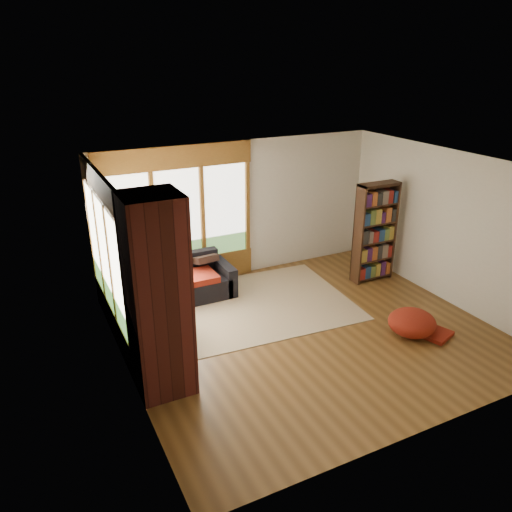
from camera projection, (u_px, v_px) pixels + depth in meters
name	position (u px, v px, depth m)	size (l,w,h in m)	color
floor	(307.00, 331.00, 7.82)	(5.50, 5.50, 0.00)	brown
ceiling	(314.00, 167.00, 6.84)	(5.50, 5.50, 0.00)	white
wall_back	(240.00, 210.00, 9.40)	(5.50, 0.04, 2.60)	silver
wall_front	(437.00, 334.00, 5.26)	(5.50, 0.04, 2.60)	silver
wall_left	(122.00, 292.00, 6.20)	(0.04, 5.00, 2.60)	silver
wall_right	(448.00, 227.00, 8.46)	(0.04, 5.00, 2.60)	silver
windows_back	(179.00, 216.00, 8.86)	(2.82, 0.10, 1.90)	brown
windows_left	(106.00, 255.00, 7.19)	(0.10, 2.62, 1.90)	brown
roller_blind	(94.00, 213.00, 7.74)	(0.03, 0.72, 0.90)	#617B54
brick_chimney	(158.00, 297.00, 6.05)	(0.70, 0.70, 2.60)	#471914
sectional_sofa	(154.00, 295.00, 8.31)	(2.20, 2.20, 0.80)	black
area_rug	(255.00, 305.00, 8.64)	(3.21, 2.46, 0.01)	beige
bookshelf	(375.00, 233.00, 9.28)	(0.81, 0.27, 1.89)	#3B2113
pouf	(412.00, 322.00, 7.67)	(0.73, 0.73, 0.39)	maroon
dog_tan	(147.00, 262.00, 8.35)	(1.07, 0.79, 0.54)	brown
dog_brindle	(161.00, 286.00, 7.59)	(0.71, 0.92, 0.46)	#38241C
throw_pillows	(156.00, 269.00, 8.23)	(1.98, 1.68, 0.45)	black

